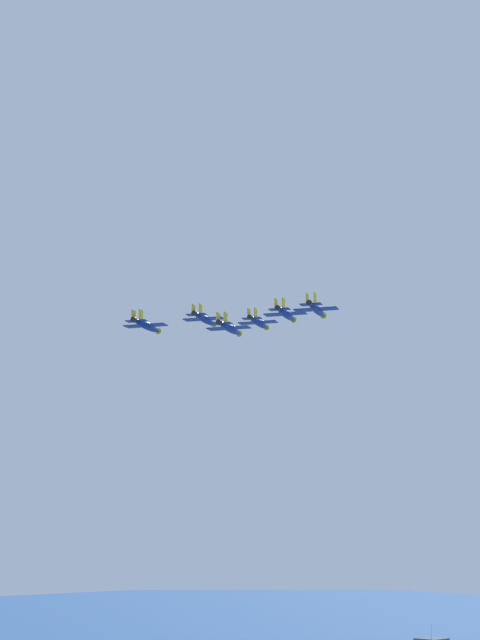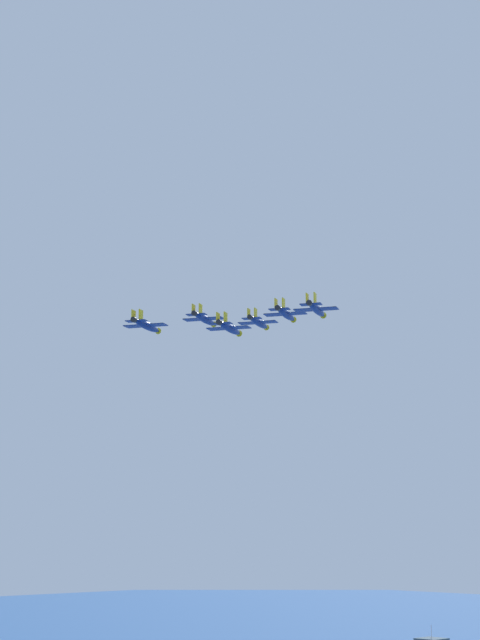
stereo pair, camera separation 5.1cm
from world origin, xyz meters
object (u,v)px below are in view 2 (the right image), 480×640
jet_left_outer (147,325)px  jet_left_wingman (205,319)px  jet_lead (259,322)px  jet_slot_rear (230,328)px  jet_right_outer (317,309)px  jet_right_wingman (286,314)px

jet_left_outer → jet_left_wingman: bearing=-39.4°
jet_lead → jet_left_wingman: (-3.39, -16.71, -0.87)m
jet_lead → jet_left_outer: jet_lead is taller
jet_slot_rear → jet_left_wingman: bearing=41.5°
jet_left_outer → jet_slot_rear: size_ratio=1.02×
jet_left_wingman → jet_left_outer: size_ratio=0.97×
jet_lead → jet_right_outer: 34.23m
jet_right_wingman → jet_left_outer: size_ratio=0.98×
jet_lead → jet_right_outer: size_ratio=1.00×
jet_lead → jet_right_wingman: jet_lead is taller
jet_right_outer → jet_left_outer: bearing=89.7°
jet_right_wingman → jet_slot_rear: jet_right_wingman is taller
jet_right_outer → jet_right_wingman: bearing=40.1°
jet_right_wingman → jet_left_wingman: bearing=90.4°
jet_left_outer → jet_right_outer: size_ratio=1.04×
jet_left_wingman → jet_left_outer: jet_left_wingman is taller
jet_left_wingman → jet_right_outer: bearing=-110.9°
jet_right_wingman → jet_right_outer: size_ratio=1.02×
jet_left_wingman → jet_left_outer: (-3.39, -16.71, -3.55)m
jet_right_wingman → jet_left_outer: bearing=111.8°
jet_right_wingman → jet_right_outer: jet_right_wingman is taller
jet_left_outer → jet_right_wingman: bearing=-67.6°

